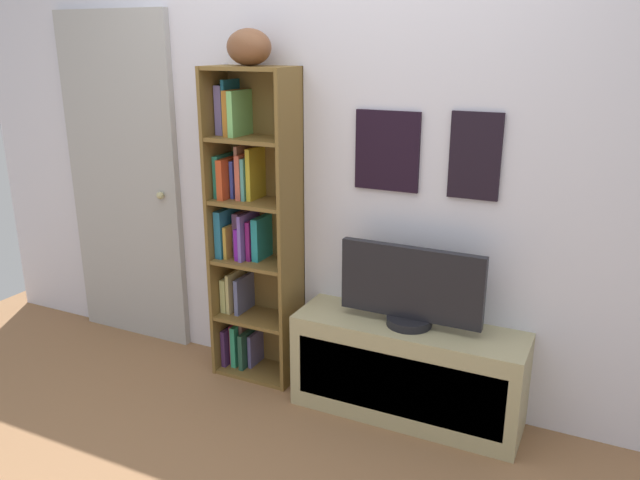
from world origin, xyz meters
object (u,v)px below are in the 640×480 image
object	(u,v)px
football	(249,47)
television	(411,288)
tv_stand	(407,370)
door	(124,183)
bookshelf	(250,229)

from	to	relation	value
football	television	bearing A→B (deg)	-2.74
tv_stand	football	bearing A→B (deg)	177.18
football	door	bearing A→B (deg)	173.83
football	television	xyz separation A→B (m)	(0.89, -0.04, -1.09)
door	football	bearing A→B (deg)	-6.17
bookshelf	door	world-z (taller)	door
bookshelf	door	bearing A→B (deg)	175.26
tv_stand	television	size ratio (longest dim) A/B	1.62
bookshelf	tv_stand	size ratio (longest dim) A/B	1.49
football	tv_stand	world-z (taller)	football
bookshelf	television	distance (m)	0.95
tv_stand	television	xyz separation A→B (m)	(0.00, 0.00, 0.44)
door	bookshelf	bearing A→B (deg)	-4.74
football	television	distance (m)	1.41
football	television	world-z (taller)	football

